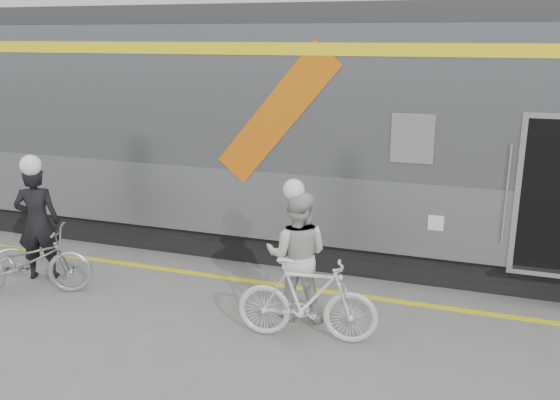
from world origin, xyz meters
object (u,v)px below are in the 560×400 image
at_px(man, 38,222).
at_px(bicycle_right, 307,300).
at_px(woman, 297,255).
at_px(bicycle_left, 26,261).

distance_m(man, bicycle_right, 4.48).
bearing_deg(bicycle_right, woman, 21.19).
height_order(woman, bicycle_right, woman).
bearing_deg(bicycle_left, man, -3.80).
bearing_deg(bicycle_right, bicycle_left, 82.59).
xyz_separation_m(bicycle_left, bicycle_right, (4.23, 0.00, 0.03)).
height_order(man, bicycle_left, man).
relative_size(man, woman, 1.03).
distance_m(man, woman, 4.13).
distance_m(woman, bicycle_right, 0.71).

